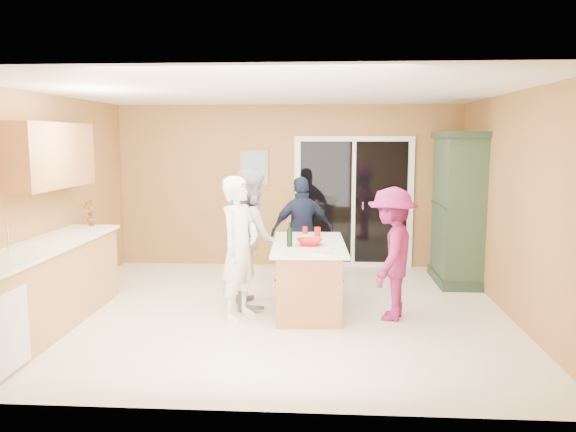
# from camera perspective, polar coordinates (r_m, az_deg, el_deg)

# --- Properties ---
(floor) EXTENTS (5.50, 5.50, 0.00)m
(floor) POSITION_cam_1_polar(r_m,az_deg,el_deg) (6.86, -1.32, -9.66)
(floor) COLOR white
(floor) RESTS_ON ground
(ceiling) EXTENTS (5.50, 5.00, 0.10)m
(ceiling) POSITION_cam_1_polar(r_m,az_deg,el_deg) (6.56, -1.40, 12.53)
(ceiling) COLOR white
(ceiling) RESTS_ON wall_back
(wall_back) EXTENTS (5.50, 0.10, 2.60)m
(wall_back) POSITION_cam_1_polar(r_m,az_deg,el_deg) (9.07, 0.02, 3.04)
(wall_back) COLOR tan
(wall_back) RESTS_ON ground
(wall_front) EXTENTS (5.50, 0.10, 2.60)m
(wall_front) POSITION_cam_1_polar(r_m,az_deg,el_deg) (4.13, -4.39, -2.90)
(wall_front) COLOR tan
(wall_front) RESTS_ON ground
(wall_left) EXTENTS (0.10, 5.00, 2.60)m
(wall_left) POSITION_cam_1_polar(r_m,az_deg,el_deg) (7.36, -23.23, 1.25)
(wall_left) COLOR tan
(wall_left) RESTS_ON ground
(wall_right) EXTENTS (0.10, 5.00, 2.60)m
(wall_right) POSITION_cam_1_polar(r_m,az_deg,el_deg) (6.91, 21.99, 0.93)
(wall_right) COLOR tan
(wall_right) RESTS_ON ground
(left_cabinet_run) EXTENTS (0.65, 3.05, 1.24)m
(left_cabinet_run) POSITION_cam_1_polar(r_m,az_deg,el_deg) (6.45, -24.62, -7.28)
(left_cabinet_run) COLOR #B88247
(left_cabinet_run) RESTS_ON floor
(upper_cabinets) EXTENTS (0.35, 1.60, 0.75)m
(upper_cabinets) POSITION_cam_1_polar(r_m,az_deg,el_deg) (7.06, -22.94, 5.70)
(upper_cabinets) COLOR #B88247
(upper_cabinets) RESTS_ON wall_left
(sliding_door) EXTENTS (1.90, 0.07, 2.10)m
(sliding_door) POSITION_cam_1_polar(r_m,az_deg,el_deg) (9.05, 6.66, 1.39)
(sliding_door) COLOR white
(sliding_door) RESTS_ON floor
(framed_picture) EXTENTS (0.46, 0.04, 0.56)m
(framed_picture) POSITION_cam_1_polar(r_m,az_deg,el_deg) (9.08, -3.47, 4.93)
(framed_picture) COLOR tan
(framed_picture) RESTS_ON wall_back
(kitchen_island) EXTENTS (0.91, 1.61, 0.83)m
(kitchen_island) POSITION_cam_1_polar(r_m,az_deg,el_deg) (6.81, 2.11, -6.39)
(kitchen_island) COLOR #B88247
(kitchen_island) RESTS_ON floor
(green_hutch) EXTENTS (0.62, 1.18, 2.16)m
(green_hutch) POSITION_cam_1_polar(r_m,az_deg,el_deg) (8.36, 16.88, 0.57)
(green_hutch) COLOR #213626
(green_hutch) RESTS_ON floor
(woman_white) EXTENTS (0.61, 0.71, 1.65)m
(woman_white) POSITION_cam_1_polar(r_m,az_deg,el_deg) (6.45, -4.96, -3.26)
(woman_white) COLOR white
(woman_white) RESTS_ON floor
(woman_grey) EXTENTS (0.84, 0.97, 1.70)m
(woman_grey) POSITION_cam_1_polar(r_m,az_deg,el_deg) (6.97, -3.72, -2.18)
(woman_grey) COLOR #9A9A9C
(woman_grey) RESTS_ON floor
(woman_navy) EXTENTS (0.98, 0.66, 1.54)m
(woman_navy) POSITION_cam_1_polar(r_m,az_deg,el_deg) (7.91, 1.46, -1.55)
(woman_navy) COLOR #1A1F3A
(woman_navy) RESTS_ON floor
(woman_magenta) EXTENTS (0.84, 1.11, 1.52)m
(woman_magenta) POSITION_cam_1_polar(r_m,az_deg,el_deg) (6.54, 10.49, -3.78)
(woman_magenta) COLOR #871D55
(woman_magenta) RESTS_ON floor
(serving_bowl) EXTENTS (0.31, 0.31, 0.07)m
(serving_bowl) POSITION_cam_1_polar(r_m,az_deg,el_deg) (6.58, 2.21, -2.65)
(serving_bowl) COLOR red
(serving_bowl) RESTS_ON kitchen_island
(tulip_vase) EXTENTS (0.21, 0.17, 0.35)m
(tulip_vase) POSITION_cam_1_polar(r_m,az_deg,el_deg) (7.72, -19.42, 0.35)
(tulip_vase) COLOR #B41B12
(tulip_vase) RESTS_ON left_cabinet_run
(tumbler_near) EXTENTS (0.10, 0.10, 0.12)m
(tumbler_near) POSITION_cam_1_polar(r_m,az_deg,el_deg) (7.17, 3.01, -1.61)
(tumbler_near) COLOR red
(tumbler_near) RESTS_ON kitchen_island
(tumbler_far) EXTENTS (0.08, 0.08, 0.10)m
(tumbler_far) POSITION_cam_1_polar(r_m,az_deg,el_deg) (7.35, 1.75, -1.45)
(tumbler_far) COLOR red
(tumbler_far) RESTS_ON kitchen_island
(wine_bottle) EXTENTS (0.07, 0.07, 0.29)m
(wine_bottle) POSITION_cam_1_polar(r_m,az_deg,el_deg) (6.48, 0.16, -2.15)
(wine_bottle) COLOR black
(wine_bottle) RESTS_ON kitchen_island
(white_plate) EXTENTS (0.28, 0.28, 0.02)m
(white_plate) POSITION_cam_1_polar(r_m,az_deg,el_deg) (6.14, 3.41, -3.71)
(white_plate) COLOR silver
(white_plate) RESTS_ON kitchen_island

